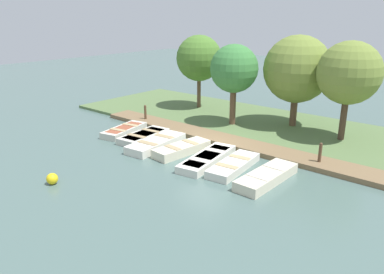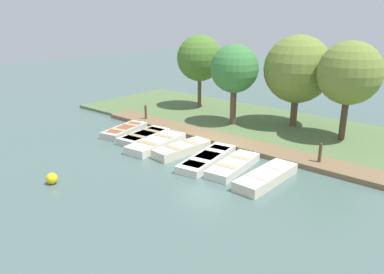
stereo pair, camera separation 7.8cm
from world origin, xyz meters
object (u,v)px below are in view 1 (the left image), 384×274
object	(u,v)px
mooring_post_far	(320,155)
mooring_post_near	(145,114)
park_tree_far_left	(199,58)
park_tree_center	(297,69)
rowboat_5	(234,165)
rowboat_3	(182,149)
buoy	(52,179)
park_tree_left	(234,69)
rowboat_6	(267,177)
rowboat_0	(124,130)
park_tree_right	(349,73)
rowboat_1	(144,136)
rowboat_2	(156,143)
rowboat_4	(207,159)

from	to	relation	value
mooring_post_far	mooring_post_near	bearing A→B (deg)	-90.00
park_tree_far_left	park_tree_center	bearing A→B (deg)	89.84
rowboat_5	mooring_post_far	world-z (taller)	mooring_post_far
rowboat_3	mooring_post_far	world-z (taller)	mooring_post_far
buoy	park_tree_left	world-z (taller)	park_tree_left
rowboat_6	rowboat_0	bearing A→B (deg)	-91.88
park_tree_center	park_tree_right	distance (m)	3.09
park_tree_right	park_tree_center	bearing A→B (deg)	-104.17
rowboat_0	rowboat_1	size ratio (longest dim) A/B	1.01
rowboat_0	rowboat_3	xyz separation A→B (m)	(0.29, 4.43, 0.04)
rowboat_5	park_tree_left	world-z (taller)	park_tree_left
rowboat_1	rowboat_5	world-z (taller)	rowboat_5
rowboat_2	mooring_post_near	bearing A→B (deg)	-132.28
mooring_post_far	park_tree_center	bearing A→B (deg)	-143.23
rowboat_4	park_tree_right	xyz separation A→B (m)	(-6.47, 3.52, 3.32)
rowboat_3	park_tree_right	distance (m)	8.79
mooring_post_far	park_tree_right	xyz separation A→B (m)	(-3.81, -0.42, 2.95)
rowboat_6	buoy	xyz separation A→B (m)	(5.44, -6.16, 0.01)
rowboat_0	buoy	bearing A→B (deg)	13.48
buoy	park_tree_left	bearing A→B (deg)	175.25
park_tree_left	park_tree_center	world-z (taller)	park_tree_center
rowboat_1	park_tree_far_left	world-z (taller)	park_tree_far_left
rowboat_0	buoy	world-z (taller)	buoy
rowboat_4	park_tree_far_left	bearing A→B (deg)	-147.63
mooring_post_near	mooring_post_far	bearing A→B (deg)	90.00
mooring_post_far	buoy	xyz separation A→B (m)	(8.23, -7.11, -0.32)
rowboat_0	mooring_post_near	distance (m)	2.39
rowboat_5	rowboat_6	size ratio (longest dim) A/B	0.98
park_tree_far_left	park_tree_center	xyz separation A→B (m)	(0.02, 6.87, -0.11)
mooring_post_far	buoy	distance (m)	10.88
park_tree_far_left	park_tree_right	xyz separation A→B (m)	(0.78, 9.87, 0.05)
mooring_post_near	park_tree_far_left	size ratio (longest dim) A/B	0.22
park_tree_right	buoy	bearing A→B (deg)	-29.09
rowboat_6	mooring_post_far	xyz separation A→B (m)	(-2.78, 0.95, 0.33)
rowboat_5	mooring_post_near	bearing A→B (deg)	-114.05
rowboat_4	park_tree_right	bearing A→B (deg)	142.63
rowboat_4	rowboat_6	size ratio (longest dim) A/B	1.15
mooring_post_near	park_tree_right	bearing A→B (deg)	110.34
mooring_post_near	buoy	bearing A→B (deg)	23.47
rowboat_1	park_tree_left	bearing A→B (deg)	150.30
rowboat_0	park_tree_far_left	distance (m)	7.58
rowboat_6	mooring_post_far	world-z (taller)	mooring_post_far
rowboat_5	rowboat_6	bearing A→B (deg)	76.78
rowboat_3	rowboat_0	bearing A→B (deg)	-87.66
rowboat_3	buoy	xyz separation A→B (m)	(5.68, -1.57, 0.00)
park_tree_right	rowboat_1	bearing A→B (deg)	-52.61
rowboat_6	park_tree_left	distance (m)	8.14
mooring_post_near	park_tree_far_left	distance (m)	5.43
rowboat_4	rowboat_3	bearing A→B (deg)	-103.24
park_tree_far_left	rowboat_1	bearing A→B (deg)	15.44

